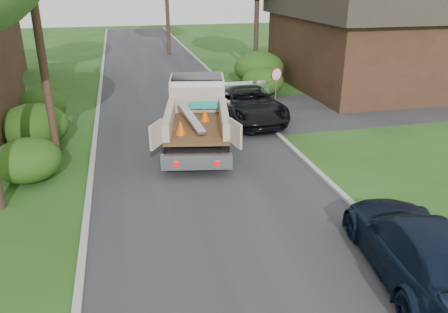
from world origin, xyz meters
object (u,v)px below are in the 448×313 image
at_px(house_right, 364,38).
at_px(flatbed_truck, 197,108).
at_px(stop_sign, 276,81).
at_px(navy_suv, 418,247).
at_px(black_pickup, 246,103).
at_px(utility_pole, 38,25).

relative_size(house_right, flatbed_truck, 1.79).
distance_m(stop_sign, navy_suv, 14.10).
height_order(house_right, black_pickup, house_right).
bearing_deg(stop_sign, utility_pole, -159.38).
bearing_deg(flatbed_truck, utility_pole, -159.59).
relative_size(flatbed_truck, navy_suv, 1.33).
xyz_separation_m(utility_pole, flatbed_truck, (5.93, 1.02, -3.76)).
xyz_separation_m(stop_sign, navy_suv, (-1.40, -14.00, -0.99)).
bearing_deg(flatbed_truck, house_right, 43.14).
height_order(house_right, navy_suv, house_right).
relative_size(house_right, navy_suv, 2.39).
relative_size(house_right, black_pickup, 2.04).
xyz_separation_m(flatbed_truck, black_pickup, (2.92, 2.29, -0.53)).
bearing_deg(black_pickup, flatbed_truck, -143.32).
xyz_separation_m(stop_sign, black_pickup, (-1.84, -0.71, -0.90)).
bearing_deg(stop_sign, flatbed_truck, -147.77).
height_order(flatbed_truck, navy_suv, flatbed_truck).
height_order(utility_pole, house_right, utility_pole).
relative_size(utility_pole, flatbed_truck, 1.38).
xyz_separation_m(flatbed_truck, navy_suv, (3.36, -11.00, -0.62)).
bearing_deg(house_right, flatbed_truck, -147.50).
bearing_deg(black_pickup, navy_suv, -89.53).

